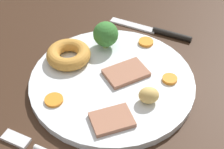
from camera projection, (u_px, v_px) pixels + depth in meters
dining_table at (107, 93)px, 62.14cm from camera, size 120.00×84.00×3.60cm
dinner_plate at (112, 81)px, 60.79cm from camera, size 29.70×29.70×1.40cm
meat_slice_main at (126, 73)px, 60.83cm from camera, size 9.10×8.35×0.80cm
meat_slice_under at (112, 120)px, 52.90cm from camera, size 8.03×7.85×0.80cm
yorkshire_pudding at (69, 55)px, 63.27cm from camera, size 8.38×8.38×2.51cm
roast_potato_left at (149, 95)px, 55.34cm from camera, size 4.13×4.36×2.86cm
carrot_coin_front at (146, 42)px, 67.62cm from camera, size 2.97×2.97×0.59cm
carrot_coin_back at (54, 100)px, 56.18cm from camera, size 3.15×3.15×0.50cm
carrot_coin_side at (170, 79)px, 59.78cm from camera, size 2.68×2.68×0.60cm
broccoli_floret at (106, 34)px, 65.04cm from camera, size 4.95×4.95×5.49cm
knife at (157, 31)px, 72.47cm from camera, size 2.83×18.56×1.20cm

